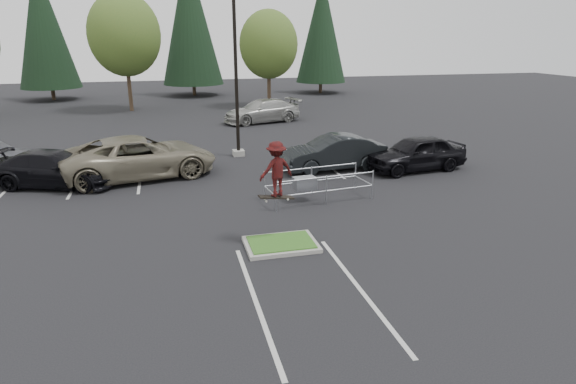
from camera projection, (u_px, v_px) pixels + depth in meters
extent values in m
plane|color=black|center=(281.00, 246.00, 14.84)|extent=(120.00, 120.00, 0.00)
cube|color=gray|center=(281.00, 244.00, 14.82)|extent=(2.20, 1.60, 0.12)
cube|color=#2D621E|center=(281.00, 242.00, 14.79)|extent=(1.95, 1.35, 0.05)
cube|color=beige|center=(141.00, 177.00, 22.08)|extent=(0.12, 5.20, 0.01)
cube|color=beige|center=(78.00, 181.00, 21.45)|extent=(0.12, 5.20, 0.01)
cube|color=beige|center=(11.00, 185.00, 20.82)|extent=(0.12, 5.20, 0.01)
cube|color=beige|center=(327.00, 165.00, 24.18)|extent=(0.12, 5.20, 0.01)
cube|color=beige|center=(376.00, 161.00, 24.81)|extent=(0.12, 5.20, 0.01)
cube|color=beige|center=(423.00, 158.00, 25.44)|extent=(0.12, 5.20, 0.01)
cube|color=beige|center=(256.00, 301.00, 11.75)|extent=(0.12, 6.00, 0.01)
cube|color=beige|center=(359.00, 288.00, 12.38)|extent=(0.12, 6.00, 0.01)
cube|color=gray|center=(239.00, 153.00, 25.96)|extent=(0.60, 0.60, 0.30)
cylinder|color=black|center=(236.00, 60.00, 24.46)|extent=(0.18, 0.18, 10.00)
cylinder|color=#38281C|center=(130.00, 90.00, 41.00)|extent=(0.32, 0.32, 3.50)
ellipsoid|color=#315F23|center=(124.00, 35.00, 39.61)|extent=(5.89, 5.89, 6.77)
sphere|color=#315F23|center=(133.00, 44.00, 39.70)|extent=(3.68, 3.68, 3.68)
sphere|color=#315F23|center=(119.00, 42.00, 40.03)|extent=(4.05, 4.05, 4.05)
cylinder|color=#38281C|center=(269.00, 90.00, 43.23)|extent=(0.32, 0.32, 3.04)
ellipsoid|color=#315F23|center=(269.00, 44.00, 42.01)|extent=(5.12, 5.12, 5.89)
sphere|color=#315F23|center=(276.00, 52.00, 42.07)|extent=(3.20, 3.20, 3.20)
sphere|color=#315F23|center=(262.00, 50.00, 42.41)|extent=(3.52, 3.52, 3.52)
cylinder|color=#38281C|center=(53.00, 94.00, 48.25)|extent=(0.36, 0.36, 1.20)
cone|color=black|center=(43.00, 25.00, 46.23)|extent=(5.72, 5.72, 11.80)
cylinder|color=#38281C|center=(194.00, 90.00, 51.97)|extent=(0.36, 0.36, 1.20)
cone|color=black|center=(190.00, 19.00, 49.73)|extent=(6.38, 6.38, 13.30)
cylinder|color=#38281C|center=(320.00, 87.00, 54.32)|extent=(0.36, 0.36, 1.20)
cone|color=black|center=(322.00, 29.00, 52.38)|extent=(5.50, 5.50, 11.30)
cylinder|color=#989AA0|center=(277.00, 196.00, 17.61)|extent=(0.06, 0.06, 1.16)
cylinder|color=#989AA0|center=(264.00, 186.00, 18.86)|extent=(0.06, 0.06, 1.16)
cylinder|color=#989AA0|center=(326.00, 190.00, 18.29)|extent=(0.06, 0.06, 1.16)
cylinder|color=#989AA0|center=(311.00, 180.00, 19.55)|extent=(0.06, 0.06, 1.16)
cylinder|color=#989AA0|center=(372.00, 185.00, 18.98)|extent=(0.06, 0.06, 1.16)
cylinder|color=#989AA0|center=(355.00, 175.00, 20.23)|extent=(0.06, 0.06, 1.16)
cylinder|color=#989AA0|center=(326.00, 191.00, 18.30)|extent=(4.01, 0.53, 0.05)
cylinder|color=#989AA0|center=(327.00, 177.00, 18.13)|extent=(4.01, 0.53, 0.05)
cylinder|color=#989AA0|center=(311.00, 181.00, 19.55)|extent=(4.01, 0.53, 0.05)
cylinder|color=#989AA0|center=(312.00, 168.00, 19.38)|extent=(4.01, 0.53, 0.05)
cube|color=#989AA0|center=(305.00, 183.00, 18.67)|extent=(0.91, 0.62, 0.48)
cube|color=black|center=(276.00, 197.00, 14.72)|extent=(1.13, 0.41, 0.19)
cylinder|color=beige|center=(266.00, 201.00, 14.55)|extent=(0.07, 0.04, 0.07)
cylinder|color=beige|center=(265.00, 199.00, 14.76)|extent=(0.07, 0.04, 0.07)
cylinder|color=beige|center=(288.00, 199.00, 14.71)|extent=(0.07, 0.04, 0.07)
cylinder|color=beige|center=(286.00, 197.00, 14.92)|extent=(0.07, 0.04, 0.07)
imported|color=maroon|center=(276.00, 169.00, 14.44)|extent=(1.23, 0.92, 1.69)
imported|color=#78705B|center=(138.00, 157.00, 21.70)|extent=(7.35, 4.58, 1.90)
imported|color=black|center=(53.00, 169.00, 20.50)|extent=(5.72, 3.77, 1.54)
imported|color=black|center=(333.00, 153.00, 23.08)|extent=(5.12, 2.12, 1.65)
imported|color=black|center=(417.00, 153.00, 22.97)|extent=(5.12, 2.58, 1.67)
imported|color=#A5A5A0|center=(263.00, 111.00, 35.75)|extent=(6.23, 3.83, 1.69)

